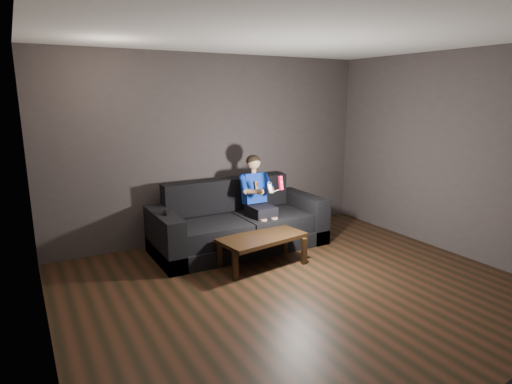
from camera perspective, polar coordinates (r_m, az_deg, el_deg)
floor at (r=4.70m, az=7.98°, el=-14.09°), size 5.00×5.00×0.00m
back_wall at (r=6.40m, az=-5.39°, el=5.87°), size 5.00×0.04×2.70m
left_wall at (r=3.39m, az=-27.09°, el=-1.72°), size 0.04×5.00×2.70m
right_wall at (r=6.12m, az=27.40°, el=4.17°), size 0.04×5.00×2.70m
ceiling at (r=4.24m, az=9.18°, el=20.56°), size 5.00×5.00×0.02m
sofa at (r=6.06m, az=-2.36°, el=-4.61°), size 2.41×1.04×0.93m
child at (r=6.01m, az=0.22°, el=-0.08°), size 0.48×0.59×1.18m
wii_remote_red at (r=5.63m, az=3.32°, el=1.22°), size 0.05×0.07×0.19m
nunchuk_white at (r=5.55m, az=1.81°, el=0.69°), size 0.08×0.10×0.15m
wii_remote_black at (r=5.49m, az=-12.09°, el=-2.76°), size 0.08×0.17×0.03m
coffee_table at (r=5.40m, az=0.81°, el=-6.40°), size 1.15×0.69×0.39m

